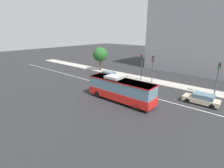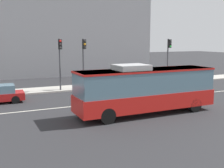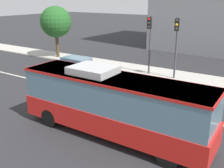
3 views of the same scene
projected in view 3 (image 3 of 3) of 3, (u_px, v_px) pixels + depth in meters
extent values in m
plane|color=#28282B|center=(152.00, 109.00, 16.83)|extent=(160.00, 160.00, 0.00)
cube|color=#B2ADA3|center=(191.00, 78.00, 22.96)|extent=(80.00, 3.00, 0.14)
cube|color=silver|center=(152.00, 109.00, 16.82)|extent=(76.00, 0.16, 0.01)
cube|color=red|center=(113.00, 117.00, 13.40)|extent=(10.01, 2.55, 1.10)
cube|color=slate|center=(113.00, 92.00, 12.98)|extent=(9.81, 2.48, 1.58)
cube|color=red|center=(113.00, 78.00, 12.75)|extent=(9.91, 2.53, 0.12)
cube|color=#B2B2B2|center=(93.00, 70.00, 13.29)|extent=(2.21, 1.81, 0.36)
cylinder|color=black|center=(185.00, 135.00, 12.67)|extent=(1.00, 0.31, 1.00)
cylinder|color=black|center=(168.00, 157.00, 10.92)|extent=(1.00, 0.31, 1.00)
cylinder|color=black|center=(76.00, 105.00, 16.18)|extent=(1.00, 0.31, 1.00)
cylinder|color=black|center=(50.00, 118.00, 14.43)|extent=(1.00, 0.31, 1.00)
cube|color=#B21919|center=(75.00, 67.00, 24.66)|extent=(4.54, 1.89, 0.60)
cube|color=slate|center=(76.00, 61.00, 24.33)|extent=(2.55, 1.71, 0.64)
cylinder|color=black|center=(57.00, 69.00, 24.90)|extent=(0.64, 0.23, 0.64)
cylinder|color=black|center=(69.00, 65.00, 26.16)|extent=(0.64, 0.23, 0.64)
cylinder|color=black|center=(81.00, 74.00, 23.30)|extent=(0.64, 0.23, 0.64)
cylinder|color=black|center=(93.00, 70.00, 24.55)|extent=(0.64, 0.23, 0.64)
cylinder|color=#47474C|center=(176.00, 50.00, 21.90)|extent=(0.16, 0.16, 5.20)
cube|color=black|center=(177.00, 25.00, 21.02)|extent=(0.35, 0.31, 0.96)
sphere|color=#2D2D2D|center=(177.00, 21.00, 20.79)|extent=(0.22, 0.22, 0.22)
sphere|color=#F9A514|center=(177.00, 25.00, 20.89)|extent=(0.22, 0.22, 0.22)
sphere|color=#2D2D2D|center=(176.00, 29.00, 20.99)|extent=(0.22, 0.22, 0.22)
cylinder|color=#47474C|center=(150.00, 47.00, 23.20)|extent=(0.16, 0.16, 5.20)
cube|color=black|center=(149.00, 23.00, 22.33)|extent=(0.32, 0.28, 0.96)
sphere|color=red|center=(149.00, 19.00, 22.11)|extent=(0.22, 0.22, 0.22)
sphere|color=#2D2D2D|center=(149.00, 23.00, 22.21)|extent=(0.22, 0.22, 0.22)
sphere|color=#2D2D2D|center=(149.00, 27.00, 22.31)|extent=(0.22, 0.22, 0.22)
cylinder|color=#4C3823|center=(57.00, 46.00, 30.23)|extent=(0.36, 0.36, 2.80)
sphere|color=#235B23|center=(56.00, 22.00, 29.38)|extent=(3.45, 3.45, 3.45)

